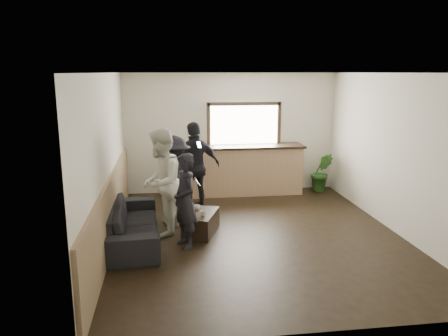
{
  "coord_description": "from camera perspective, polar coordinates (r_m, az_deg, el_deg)",
  "views": [
    {
      "loc": [
        -1.53,
        -7.13,
        2.81
      ],
      "look_at": [
        -0.52,
        0.4,
        1.14
      ],
      "focal_mm": 35.0,
      "sensor_mm": 36.0,
      "label": 1
    }
  ],
  "objects": [
    {
      "name": "ground",
      "position": [
        7.82,
        4.19,
        -8.68
      ],
      "size": [
        5.0,
        6.0,
        0.01
      ],
      "primitive_type": "cube",
      "color": "black"
    },
    {
      "name": "cup_a",
      "position": [
        7.9,
        -3.55,
        -5.17
      ],
      "size": [
        0.15,
        0.15,
        0.09
      ],
      "primitive_type": "imported",
      "rotation": [
        0.0,
        0.0,
        0.33
      ],
      "color": "silver",
      "rests_on": "coffee_table"
    },
    {
      "name": "bar_counter",
      "position": [
        10.23,
        2.82,
        0.16
      ],
      "size": [
        2.7,
        0.68,
        2.13
      ],
      "color": "tan",
      "rests_on": "ground"
    },
    {
      "name": "person_d",
      "position": [
        8.92,
        -3.79,
        0.16
      ],
      "size": [
        1.16,
        0.76,
        1.84
      ],
      "rotation": [
        0.0,
        0.0,
        -2.83
      ],
      "color": "black",
      "rests_on": "ground"
    },
    {
      "name": "room_shell",
      "position": [
        7.3,
        -1.29,
        1.82
      ],
      "size": [
        5.01,
        6.01,
        2.8
      ],
      "color": "silver",
      "rests_on": "ground"
    },
    {
      "name": "coffee_table",
      "position": [
        7.81,
        -3.02,
        -7.2
      ],
      "size": [
        0.74,
        0.97,
        0.38
      ],
      "primitive_type": "cube",
      "rotation": [
        0.0,
        0.0,
        -0.35
      ],
      "color": "black",
      "rests_on": "ground"
    },
    {
      "name": "person_b",
      "position": [
        7.65,
        -8.23,
        -1.87
      ],
      "size": [
        0.92,
        1.06,
        1.88
      ],
      "rotation": [
        0.0,
        0.0,
        -1.82
      ],
      "color": "silver",
      "rests_on": "ground"
    },
    {
      "name": "sofa",
      "position": [
        7.56,
        -12.02,
        -7.04
      ],
      "size": [
        1.0,
        2.28,
        0.65
      ],
      "primitive_type": "imported",
      "rotation": [
        0.0,
        0.0,
        1.63
      ],
      "color": "black",
      "rests_on": "ground"
    },
    {
      "name": "person_a",
      "position": [
        7.09,
        -5.12,
        -4.29
      ],
      "size": [
        0.54,
        0.66,
        1.56
      ],
      "rotation": [
        0.0,
        0.0,
        -1.24
      ],
      "color": "black",
      "rests_on": "ground"
    },
    {
      "name": "person_c",
      "position": [
        8.36,
        -6.46,
        -1.4
      ],
      "size": [
        0.63,
        1.08,
        1.65
      ],
      "rotation": [
        0.0,
        0.0,
        -1.59
      ],
      "color": "black",
      "rests_on": "ground"
    },
    {
      "name": "potted_plant",
      "position": [
        10.71,
        12.63,
        -0.52
      ],
      "size": [
        0.57,
        0.49,
        0.93
      ],
      "primitive_type": "imported",
      "rotation": [
        0.0,
        0.0,
        -0.15
      ],
      "color": "#2D6623",
      "rests_on": "ground"
    },
    {
      "name": "cup_b",
      "position": [
        7.58,
        -2.74,
        -5.94
      ],
      "size": [
        0.13,
        0.13,
        0.09
      ],
      "primitive_type": "imported",
      "rotation": [
        0.0,
        0.0,
        0.95
      ],
      "color": "silver",
      "rests_on": "coffee_table"
    }
  ]
}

